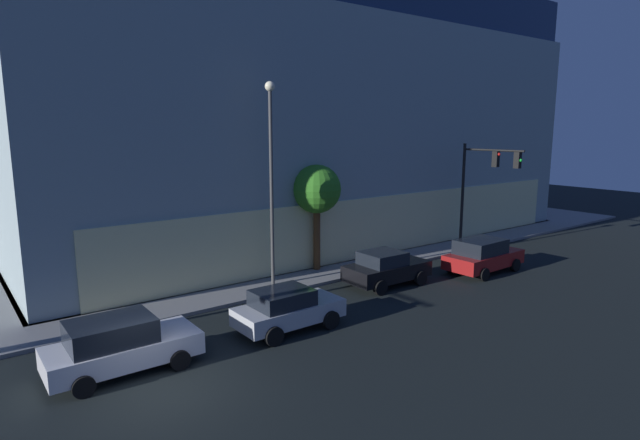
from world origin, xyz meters
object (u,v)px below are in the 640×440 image
car_red (483,255)px  sidewalk_tree (317,190)px  modern_building (271,117)px  car_silver (287,309)px  street_lamp_sidewalk (271,163)px  car_black (386,268)px  traffic_light_far_corner (485,175)px  car_white (120,345)px

car_red → sidewalk_tree: bearing=142.3°
modern_building → car_silver: size_ratio=9.03×
street_lamp_sidewalk → sidewalk_tree: size_ratio=1.71×
car_red → car_black: bearing=166.0°
modern_building → street_lamp_sidewalk: modern_building is taller
modern_building → traffic_light_far_corner: (5.59, -14.40, -3.47)m
street_lamp_sidewalk → car_silver: bearing=-116.3°
modern_building → car_black: bearing=-103.1°
sidewalk_tree → car_white: 12.98m
car_black → car_silver: bearing=-165.5°
street_lamp_sidewalk → car_silver: size_ratio=2.28×
car_black → car_red: 5.70m
modern_building → sidewalk_tree: modern_building is taller
car_red → car_silver: bearing=-178.3°
street_lamp_sidewalk → car_silver: 7.18m
modern_building → car_silver: modern_building is taller
car_black → sidewalk_tree: bearing=107.5°
car_red → traffic_light_far_corner: bearing=36.7°
sidewalk_tree → car_black: sidewalk_tree is taller
traffic_light_far_corner → car_black: bearing=-171.4°
street_lamp_sidewalk → car_red: street_lamp_sidewalk is taller
sidewalk_tree → car_silver: (-5.51, -5.55, -3.41)m
traffic_light_far_corner → sidewalk_tree: 10.75m
traffic_light_far_corner → car_black: size_ratio=1.50×
street_lamp_sidewalk → car_white: (-8.16, -4.32, -4.93)m
modern_building → car_silver: (-10.40, -17.54, -7.26)m
modern_building → sidewalk_tree: size_ratio=6.76×
modern_building → car_white: 24.76m
street_lamp_sidewalk → car_white: bearing=-152.1°
street_lamp_sidewalk → car_silver: (-2.29, -4.64, -4.98)m
car_white → car_red: size_ratio=0.99×
traffic_light_far_corner → car_black: 10.10m
street_lamp_sidewalk → sidewalk_tree: (3.23, 0.91, -1.57)m
modern_building → traffic_light_far_corner: bearing=-68.8°
car_white → street_lamp_sidewalk: bearing=27.9°
traffic_light_far_corner → sidewalk_tree: (-10.47, 2.41, -0.37)m
street_lamp_sidewalk → car_black: bearing=-33.2°
car_white → modern_building: bearing=46.6°
modern_building → car_red: 18.72m
traffic_light_far_corner → car_red: size_ratio=1.38×
car_white → car_silver: (5.87, -0.32, -0.05)m
street_lamp_sidewalk → car_red: 11.89m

